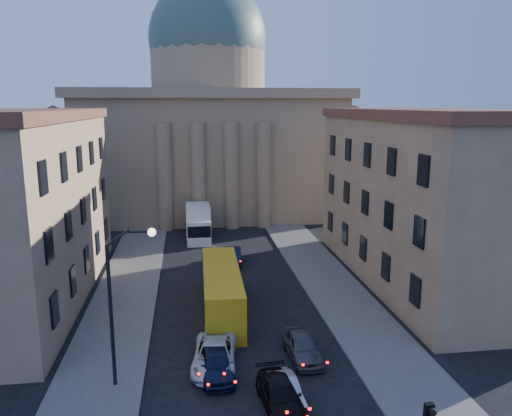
{
  "coord_description": "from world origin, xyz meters",
  "views": [
    {
      "loc": [
        -3.27,
        -17.43,
        15.06
      ],
      "look_at": [
        1.65,
        18.24,
        7.57
      ],
      "focal_mm": 35.0,
      "sensor_mm": 36.0,
      "label": 1
    }
  ],
  "objects_px": {
    "street_lamp": "(120,295)",
    "box_truck": "(198,224)",
    "city_bus": "(222,289)",
    "car_left_near": "(216,363)",
    "car_right_near": "(285,391)"
  },
  "relations": [
    {
      "from": "street_lamp",
      "to": "box_truck",
      "type": "bearing_deg",
      "value": 81.04
    },
    {
      "from": "street_lamp",
      "to": "car_left_near",
      "type": "height_order",
      "value": "street_lamp"
    },
    {
      "from": "street_lamp",
      "to": "box_truck",
      "type": "xyz_separation_m",
      "value": [
        4.72,
        29.97,
        -3.52
      ]
    },
    {
      "from": "city_bus",
      "to": "box_truck",
      "type": "distance_m",
      "value": 20.69
    },
    {
      "from": "street_lamp",
      "to": "car_right_near",
      "type": "xyz_separation_m",
      "value": [
        8.35,
        -2.63,
        -4.67
      ]
    },
    {
      "from": "city_bus",
      "to": "box_truck",
      "type": "bearing_deg",
      "value": 94.6
    },
    {
      "from": "car_right_near",
      "to": "box_truck",
      "type": "height_order",
      "value": "box_truck"
    },
    {
      "from": "car_right_near",
      "to": "street_lamp",
      "type": "bearing_deg",
      "value": 156.73
    },
    {
      "from": "street_lamp",
      "to": "city_bus",
      "type": "height_order",
      "value": "street_lamp"
    },
    {
      "from": "street_lamp",
      "to": "city_bus",
      "type": "distance_m",
      "value": 11.6
    },
    {
      "from": "car_left_near",
      "to": "city_bus",
      "type": "height_order",
      "value": "city_bus"
    },
    {
      "from": "city_bus",
      "to": "car_left_near",
      "type": "bearing_deg",
      "value": -94.85
    },
    {
      "from": "car_left_near",
      "to": "city_bus",
      "type": "relative_size",
      "value": 0.38
    },
    {
      "from": "car_left_near",
      "to": "car_right_near",
      "type": "relative_size",
      "value": 1.18
    },
    {
      "from": "city_bus",
      "to": "box_truck",
      "type": "xyz_separation_m",
      "value": [
        -1.21,
        20.65,
        0.02
      ]
    }
  ]
}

